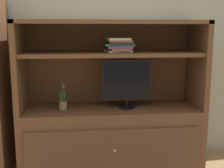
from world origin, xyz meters
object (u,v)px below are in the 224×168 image
Objects in this scene: media_console at (111,124)px; magazine_stack at (119,45)px; tv_monitor at (127,82)px; potted_plant at (63,104)px.

magazine_stack is (0.08, -0.01, 0.80)m from media_console.
potted_plant is at bearing -179.46° from tv_monitor.
tv_monitor is 1.48× the size of magazine_stack.
tv_monitor is 0.37m from magazine_stack.
potted_plant is (-0.48, -0.03, 0.23)m from media_console.
media_console reaches higher than tv_monitor.
media_console is 0.80m from magazine_stack.
tv_monitor is (0.15, -0.03, 0.43)m from media_console.
media_console is 0.53m from potted_plant.
magazine_stack is at bearing 167.77° from tv_monitor.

